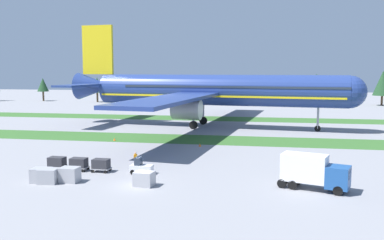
{
  "coord_description": "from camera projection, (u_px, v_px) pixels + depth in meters",
  "views": [
    {
      "loc": [
        13.11,
        -41.8,
        12.18
      ],
      "look_at": [
        1.23,
        25.96,
        4.0
      ],
      "focal_mm": 39.53,
      "sensor_mm": 36.0,
      "label": 1
    }
  ],
  "objects": [
    {
      "name": "grass_strip_far",
      "position": [
        213.0,
        119.0,
        106.16
      ],
      "size": [
        320.0,
        10.13,
        0.01
      ],
      "primitive_type": "cube",
      "color": "#336028",
      "rests_on": "ground"
    },
    {
      "name": "uld_container_2",
      "position": [
        70.0,
        175.0,
        46.05
      ],
      "size": [
        2.03,
        1.64,
        1.63
      ],
      "primitive_type": "cube",
      "rotation": [
        0.0,
        0.0,
        -0.02
      ],
      "color": "#A3A3A8",
      "rests_on": "ground"
    },
    {
      "name": "uld_container_1",
      "position": [
        41.0,
        175.0,
        45.91
      ],
      "size": [
        2.11,
        1.74,
        1.58
      ],
      "primitive_type": "cube",
      "rotation": [
        0.0,
        0.0,
        0.07
      ],
      "color": "#A3A3A8",
      "rests_on": "ground"
    },
    {
      "name": "baggage_tug",
      "position": [
        141.0,
        167.0,
        49.64
      ],
      "size": [
        2.64,
        1.38,
        1.97
      ],
      "rotation": [
        0.0,
        0.0,
        -1.6
      ],
      "color": "silver",
      "rests_on": "ground"
    },
    {
      "name": "cargo_dolly_third",
      "position": [
        57.0,
        162.0,
        51.83
      ],
      "size": [
        2.25,
        1.57,
        1.55
      ],
      "rotation": [
        0.0,
        0.0,
        -1.6
      ],
      "color": "#A3A3A8",
      "rests_on": "ground"
    },
    {
      "name": "uld_container_0",
      "position": [
        48.0,
        176.0,
        45.56
      ],
      "size": [
        2.15,
        1.79,
        1.58
      ],
      "primitive_type": "cube",
      "rotation": [
        0.0,
        0.0,
        0.1
      ],
      "color": "#A3A3A8",
      "rests_on": "ground"
    },
    {
      "name": "catering_truck",
      "position": [
        313.0,
        171.0,
        43.04
      ],
      "size": [
        7.33,
        4.4,
        3.58
      ],
      "rotation": [
        0.0,
        0.0,
        -1.9
      ],
      "color": "#1E4C8E",
      "rests_on": "ground"
    },
    {
      "name": "distant_tree_line",
      "position": [
        258.0,
        85.0,
        150.25
      ],
      "size": [
        189.65,
        9.53,
        12.84
      ],
      "color": "#4C3823",
      "rests_on": "ground"
    },
    {
      "name": "ground_crew_marshaller",
      "position": [
        136.0,
        158.0,
        54.1
      ],
      "size": [
        0.37,
        0.47,
        1.74
      ],
      "rotation": [
        0.0,
        0.0,
        0.93
      ],
      "color": "black",
      "rests_on": "ground"
    },
    {
      "name": "uld_container_3",
      "position": [
        144.0,
        179.0,
        44.48
      ],
      "size": [
        2.19,
        1.85,
        1.54
      ],
      "primitive_type": "cube",
      "rotation": [
        0.0,
        0.0,
        -0.13
      ],
      "color": "#A3A3A8",
      "rests_on": "ground"
    },
    {
      "name": "taxiway_marker_1",
      "position": [
        115.0,
        139.0,
        73.08
      ],
      "size": [
        0.44,
        0.44,
        0.48
      ],
      "primitive_type": "cone",
      "color": "orange",
      "rests_on": "ground"
    },
    {
      "name": "cargo_dolly_lead",
      "position": [
        101.0,
        164.0,
        50.65
      ],
      "size": [
        2.25,
        1.57,
        1.55
      ],
      "rotation": [
        0.0,
        0.0,
        -1.6
      ],
      "color": "#A3A3A8",
      "rests_on": "ground"
    },
    {
      "name": "grass_strip_near",
      "position": [
        190.0,
        139.0,
        74.6
      ],
      "size": [
        320.0,
        10.13,
        0.01
      ],
      "primitive_type": "cube",
      "color": "#336028",
      "rests_on": "ground"
    },
    {
      "name": "taxiway_marker_0",
      "position": [
        200.0,
        145.0,
        67.49
      ],
      "size": [
        0.44,
        0.44,
        0.5
      ],
      "primitive_type": "cone",
      "color": "orange",
      "rests_on": "ground"
    },
    {
      "name": "airliner",
      "position": [
        209.0,
        90.0,
        89.46
      ],
      "size": [
        62.52,
        77.18,
        22.2
      ],
      "rotation": [
        0.0,
        0.0,
        -1.69
      ],
      "color": "navy",
      "rests_on": "ground"
    },
    {
      "name": "cargo_dolly_second",
      "position": [
        79.0,
        163.0,
        51.24
      ],
      "size": [
        2.25,
        1.57,
        1.55
      ],
      "rotation": [
        0.0,
        0.0,
        -1.6
      ],
      "color": "#A3A3A8",
      "rests_on": "ground"
    },
    {
      "name": "ground_plane",
      "position": [
        138.0,
        186.0,
        44.57
      ],
      "size": [
        400.0,
        400.0,
        0.0
      ],
      "primitive_type": "plane",
      "color": "gray"
    }
  ]
}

